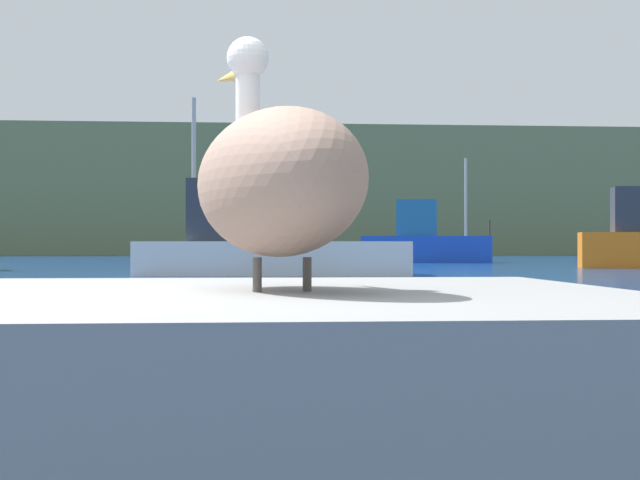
% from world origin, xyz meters
% --- Properties ---
extents(hillside_backdrop, '(140.00, 11.57, 9.68)m').
position_xyz_m(hillside_backdrop, '(0.00, 75.43, 4.84)').
color(hillside_backdrop, '#6B7A51').
rests_on(hillside_backdrop, ground).
extents(pier_dock, '(2.44, 2.66, 0.69)m').
position_xyz_m(pier_dock, '(0.98, 0.15, 0.34)').
color(pier_dock, gray).
rests_on(pier_dock, ground).
extents(pelican, '(0.75, 1.43, 0.93)m').
position_xyz_m(pelican, '(0.98, 0.16, 1.07)').
color(pelican, '#917262').
rests_on(pelican, pier_dock).
extents(fishing_boat_white, '(7.57, 3.24, 4.82)m').
position_xyz_m(fishing_boat_white, '(1.58, 23.80, 0.85)').
color(fishing_boat_white, white).
rests_on(fishing_boat_white, ground).
extents(fishing_boat_blue, '(6.00, 3.19, 4.67)m').
position_xyz_m(fishing_boat_blue, '(9.41, 41.07, 0.95)').
color(fishing_boat_blue, blue).
rests_on(fishing_boat_blue, ground).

